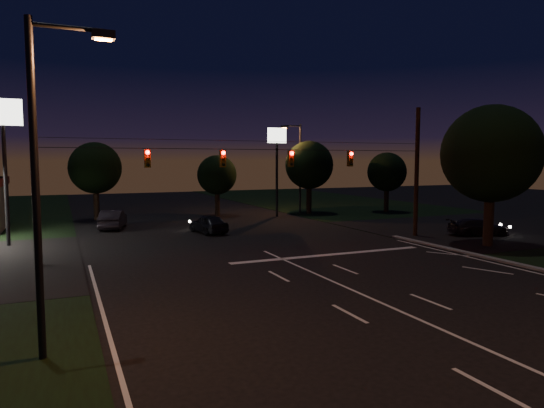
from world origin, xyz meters
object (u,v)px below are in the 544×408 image
tree_right_near (489,155)px  car_cross (478,227)px  car_oncoming_a (208,224)px  car_oncoming_b (113,219)px  utility_pole_right (415,236)px

tree_right_near → car_cross: 6.55m
car_cross → car_oncoming_a: bearing=81.0°
car_cross → tree_right_near: bearing=158.1°
car_oncoming_b → car_cross: size_ratio=1.07×
utility_pole_right → car_oncoming_a: 14.93m
utility_pole_right → car_oncoming_b: bearing=147.0°
car_oncoming_a → car_cross: 19.42m
tree_right_near → car_cross: bearing=49.6°
car_oncoming_a → car_oncoming_b: size_ratio=0.89×
utility_pole_right → car_oncoming_b: size_ratio=2.00×
tree_right_near → car_oncoming_a: size_ratio=2.19×
utility_pole_right → car_oncoming_a: utility_pole_right is taller
tree_right_near → car_cross: (2.69, 3.17, -5.07)m
car_oncoming_a → car_oncoming_b: (-6.22, 5.17, 0.06)m
tree_right_near → car_oncoming_a: bearing=140.1°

